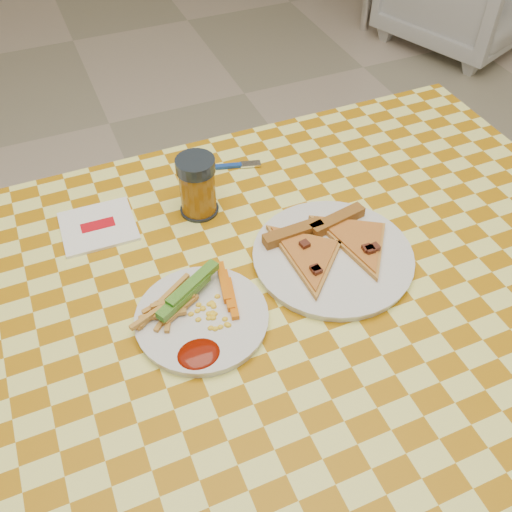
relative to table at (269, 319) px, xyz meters
The scene contains 9 objects.
ground 0.68m from the table, ahead, with size 8.00×8.00×0.00m, color beige.
table is the anchor object (origin of this frame).
plate_left 0.15m from the table, behind, with size 0.20×0.20×0.01m, color silver.
plate_right 0.15m from the table, 10.38° to the left, with size 0.27×0.27×0.01m, color silver.
fries_veggies 0.16m from the table, behind, with size 0.19×0.18×0.04m.
pizza_slices 0.16m from the table, 16.90° to the left, with size 0.25×0.23×0.02m.
drink_glass 0.27m from the table, 99.87° to the left, with size 0.07×0.07×0.12m.
napkin 0.35m from the table, 130.87° to the left, with size 0.13×0.12×0.01m.
fork 0.34m from the table, 80.12° to the left, with size 0.13×0.05×0.01m.
Camera 1 is at (-0.25, -0.54, 1.46)m, focal length 40.00 mm.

